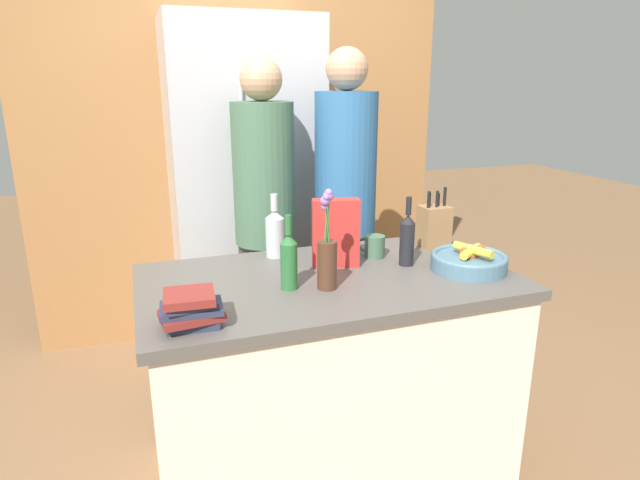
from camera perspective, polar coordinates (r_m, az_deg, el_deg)
name	(u,v)px	position (r m, az deg, el deg)	size (l,w,h in m)	color
ground_plane	(328,469)	(2.53, 0.82, -23.20)	(14.00, 14.00, 0.00)	brown
kitchen_island	(328,378)	(2.27, 0.87, -14.49)	(1.43, 0.80, 0.89)	silver
back_wall_wood	(242,133)	(3.52, -8.36, 11.23)	(2.63, 0.12, 2.60)	#9E6B3D
refrigerator	(245,194)	(3.20, -7.98, 4.93)	(0.83, 0.63, 1.96)	#B7B7BC
fruit_bowl	(469,260)	(2.22, 15.66, -2.08)	(0.30, 0.30, 0.11)	slate
knife_block	(434,226)	(2.48, 12.07, 1.51)	(0.13, 0.11, 0.27)	olive
flower_vase	(327,254)	(1.92, 0.75, -1.47)	(0.07, 0.07, 0.37)	#4C2D1E
cereal_box	(336,233)	(2.15, 1.69, 0.73)	(0.20, 0.10, 0.28)	red
coffee_mug	(374,246)	(2.30, 5.78, -0.66)	(0.10, 0.10, 0.09)	#42664C
book_stack	(191,309)	(1.69, -13.59, -7.19)	(0.20, 0.16, 0.11)	#2D334C
bottle_oil	(289,260)	(1.93, -3.34, -2.15)	(0.06, 0.06, 0.28)	#286633
bottle_vinegar	(275,232)	(2.29, -4.83, 0.82)	(0.08, 0.08, 0.27)	#B2BCC1
bottle_wine	(407,238)	(2.20, 9.28, 0.16)	(0.06, 0.06, 0.29)	black
person_at_sink	(265,213)	(2.69, -5.89, 2.90)	(0.30, 0.30, 1.73)	#383842
person_in_blue	(345,203)	(2.77, 2.69, 3.97)	(0.31, 0.31, 1.78)	#383842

